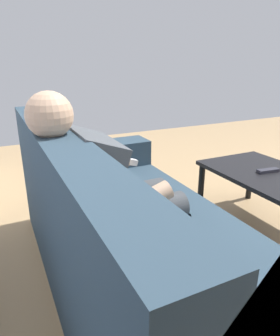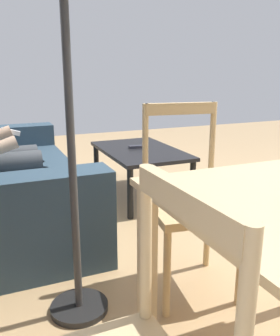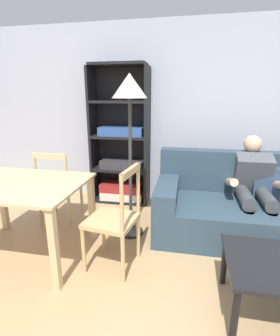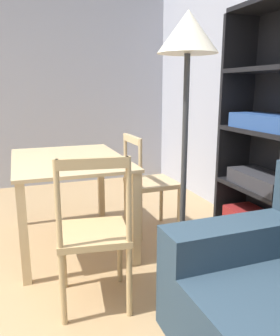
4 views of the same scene
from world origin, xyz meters
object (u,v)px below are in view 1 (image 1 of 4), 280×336
Objects in this scene: couch at (127,236)px; person_lounging at (110,193)px; coffee_table at (272,181)px; tv_remote at (268,171)px.

couch is 0.27m from person_lounging.
person_lounging is at bearing 55.55° from couch.
person_lounging is at bearing 92.68° from coffee_table.
tv_remote is (0.05, -0.00, 0.07)m from coffee_table.
person_lounging is 6.45× the size of tv_remote.
couch is 1.22m from tv_remote.
tv_remote is at bearing -82.39° from couch.
couch is 1.20m from coffee_table.
coffee_table is at bearing -84.77° from couch.
coffee_table is at bearing 4.15° from tv_remote.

